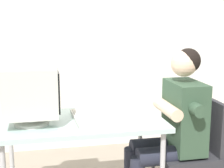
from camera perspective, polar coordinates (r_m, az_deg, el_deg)
name	(u,v)px	position (r m, az deg, el deg)	size (l,w,h in m)	color
wall_back	(92,14)	(3.76, -3.32, 11.74)	(8.00, 0.10, 3.00)	silver
desk	(82,128)	(2.46, -5.17, -7.40)	(1.17, 0.66, 0.74)	#B7B7BC
crt_monitor	(31,92)	(2.33, -13.56, -1.37)	(0.37, 0.33, 0.40)	silver
keyboard	(84,118)	(2.42, -4.71, -5.74)	(0.16, 0.46, 0.03)	silver
office_chair	(193,147)	(2.72, 13.63, -10.32)	(0.44, 0.44, 0.85)	#4C4C51
person_seated	(172,124)	(2.58, 10.13, -6.74)	(0.68, 0.59, 1.24)	#334C38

